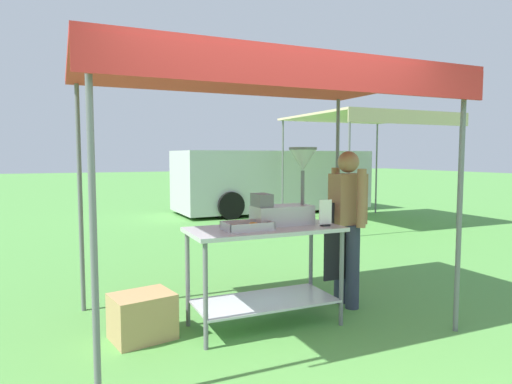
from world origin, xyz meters
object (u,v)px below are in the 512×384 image
(donut_cart, at_px, (265,255))
(neighbour_tent, at_px, (368,119))
(stall_canopy, at_px, (261,82))
(van_silver, at_px, (273,180))
(supply_crate, at_px, (142,316))
(donut_tray, at_px, (248,227))
(vendor, at_px, (347,220))
(menu_sign, at_px, (325,215))
(donut_fryer, at_px, (287,196))

(donut_cart, xyz_separation_m, neighbour_tent, (4.77, 4.75, 1.73))
(stall_canopy, relative_size, van_silver, 0.59)
(supply_crate, bearing_deg, donut_cart, -8.02)
(van_silver, bearing_deg, donut_cart, -116.25)
(stall_canopy, relative_size, donut_tray, 7.71)
(vendor, distance_m, van_silver, 7.92)
(donut_cart, xyz_separation_m, donut_tray, (-0.19, -0.05, 0.28))
(vendor, xyz_separation_m, neighbour_tent, (3.76, 4.58, 1.49))
(stall_canopy, bearing_deg, neighbour_tent, 44.26)
(supply_crate, xyz_separation_m, neighbour_tent, (5.85, 4.59, 2.20))
(neighbour_tent, bearing_deg, menu_sign, -130.76)
(donut_fryer, xyz_separation_m, van_silver, (3.47, 7.51, -0.31))
(menu_sign, distance_m, vendor, 0.58)
(supply_crate, xyz_separation_m, van_silver, (4.83, 7.45, 0.68))
(neighbour_tent, bearing_deg, donut_fryer, -134.00)
(stall_canopy, distance_m, donut_fryer, 1.08)
(van_silver, height_order, neighbour_tent, neighbour_tent)
(donut_fryer, relative_size, menu_sign, 2.97)
(vendor, bearing_deg, donut_tray, -169.75)
(menu_sign, height_order, neighbour_tent, neighbour_tent)
(donut_cart, bearing_deg, donut_fryer, 18.66)
(donut_cart, height_order, neighbour_tent, neighbour_tent)
(supply_crate, bearing_deg, stall_canopy, -2.86)
(vendor, height_order, van_silver, van_silver)
(stall_canopy, height_order, donut_tray, stall_canopy)
(donut_cart, distance_m, menu_sign, 0.67)
(donut_cart, height_order, supply_crate, donut_cart)
(vendor, relative_size, neighbour_tent, 0.53)
(donut_cart, height_order, donut_tray, donut_tray)
(menu_sign, xyz_separation_m, van_silver, (3.20, 7.75, -0.14))
(donut_fryer, bearing_deg, donut_cart, -161.34)
(supply_crate, distance_m, neighbour_tent, 7.76)
(donut_tray, relative_size, neighbour_tent, 0.14)
(neighbour_tent, bearing_deg, supply_crate, -141.87)
(vendor, relative_size, supply_crate, 2.83)
(stall_canopy, xyz_separation_m, van_silver, (3.75, 7.50, -1.35))
(donut_tray, xyz_separation_m, van_silver, (3.94, 7.65, -0.06))
(supply_crate, distance_m, van_silver, 8.90)
(stall_canopy, xyz_separation_m, supply_crate, (-1.08, 0.05, -2.03))
(stall_canopy, relative_size, supply_crate, 5.66)
(stall_canopy, relative_size, neighbour_tent, 1.05)
(supply_crate, bearing_deg, donut_fryer, -2.52)
(donut_cart, height_order, van_silver, van_silver)
(donut_fryer, bearing_deg, van_silver, 65.17)
(vendor, height_order, supply_crate, vendor)
(donut_cart, relative_size, neighbour_tent, 0.46)
(donut_cart, relative_size, donut_fryer, 1.92)
(menu_sign, relative_size, supply_crate, 0.43)
(donut_tray, distance_m, donut_fryer, 0.54)
(menu_sign, bearing_deg, neighbour_tent, 49.24)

